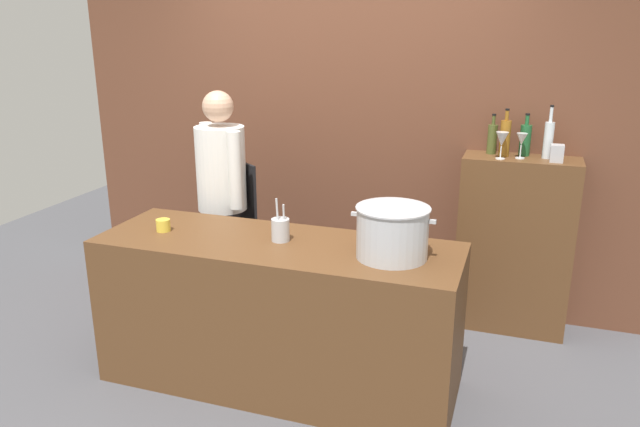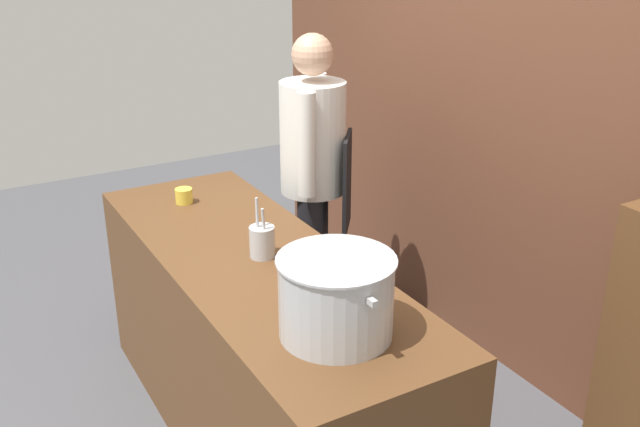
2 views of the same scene
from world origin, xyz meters
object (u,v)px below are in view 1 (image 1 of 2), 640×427
(stockpot_large, at_px, (392,232))
(wine_bottle_green, at_px, (525,139))
(utensil_crock, at_px, (280,229))
(chef, at_px, (223,191))
(butter_jar, at_px, (163,225))
(spice_tin_silver, at_px, (557,153))
(wine_glass_wide, at_px, (522,140))
(wine_bottle_olive, at_px, (492,138))
(wine_glass_short, at_px, (502,140))
(wine_bottle_amber, at_px, (505,138))
(wine_bottle_clear, at_px, (548,139))

(stockpot_large, height_order, wine_bottle_green, wine_bottle_green)
(stockpot_large, xyz_separation_m, utensil_crock, (-0.65, 0.05, -0.07))
(chef, bearing_deg, butter_jar, 124.63)
(spice_tin_silver, bearing_deg, wine_glass_wide, 172.18)
(stockpot_large, bearing_deg, wine_bottle_green, 64.53)
(chef, xyz_separation_m, utensil_crock, (0.70, -0.63, 0.00))
(wine_bottle_olive, relative_size, wine_glass_short, 1.52)
(wine_bottle_amber, bearing_deg, wine_bottle_olive, 143.54)
(wine_glass_wide, bearing_deg, wine_bottle_amber, 159.41)
(wine_bottle_green, height_order, wine_glass_wide, wine_bottle_green)
(utensil_crock, relative_size, wine_bottle_clear, 0.72)
(wine_bottle_green, bearing_deg, wine_glass_short, -131.26)
(chef, relative_size, wine_glass_wide, 9.86)
(wine_bottle_amber, xyz_separation_m, wine_glass_short, (-0.02, -0.10, 0.00))
(chef, distance_m, utensil_crock, 0.94)
(utensil_crock, xyz_separation_m, wine_bottle_clear, (1.41, 1.19, 0.40))
(wine_bottle_clear, bearing_deg, butter_jar, -149.44)
(spice_tin_silver, bearing_deg, butter_jar, -152.00)
(stockpot_large, xyz_separation_m, wine_glass_wide, (0.59, 1.18, 0.32))
(wine_glass_wide, bearing_deg, butter_jar, -148.73)
(stockpot_large, xyz_separation_m, butter_jar, (-1.38, -0.02, -0.10))
(stockpot_large, height_order, wine_bottle_olive, wine_bottle_olive)
(wine_bottle_clear, relative_size, wine_bottle_olive, 1.29)
(wine_bottle_amber, xyz_separation_m, spice_tin_silver, (0.33, -0.07, -0.07))
(stockpot_large, distance_m, wine_bottle_amber, 1.35)
(wine_glass_short, bearing_deg, chef, -166.46)
(stockpot_large, bearing_deg, wine_bottle_olive, 72.72)
(wine_bottle_olive, xyz_separation_m, spice_tin_silver, (0.41, -0.13, -0.05))
(wine_glass_short, bearing_deg, wine_glass_wide, 25.04)
(stockpot_large, relative_size, wine_glass_short, 2.52)
(wine_bottle_clear, distance_m, wine_bottle_olive, 0.36)
(butter_jar, height_order, wine_bottle_clear, wine_bottle_clear)
(wine_glass_wide, relative_size, spice_tin_silver, 1.51)
(wine_bottle_amber, distance_m, spice_tin_silver, 0.34)
(wine_bottle_amber, bearing_deg, wine_bottle_green, 27.43)
(stockpot_large, height_order, wine_glass_short, wine_glass_short)
(chef, relative_size, spice_tin_silver, 14.86)
(wine_bottle_olive, xyz_separation_m, wine_glass_short, (0.07, -0.16, 0.02))
(utensil_crock, relative_size, butter_jar, 3.02)
(butter_jar, xyz_separation_m, wine_bottle_green, (1.99, 1.30, 0.41))
(stockpot_large, distance_m, utensil_crock, 0.66)
(wine_bottle_clear, height_order, wine_glass_short, wine_bottle_clear)
(chef, bearing_deg, wine_glass_wide, -128.53)
(spice_tin_silver, bearing_deg, wine_bottle_olive, 162.17)
(utensil_crock, relative_size, wine_glass_short, 1.42)
(wine_bottle_clear, bearing_deg, chef, -165.13)
(wine_glass_short, bearing_deg, utensil_crock, -136.28)
(wine_bottle_amber, relative_size, wine_glass_wide, 1.89)
(wine_bottle_green, distance_m, spice_tin_silver, 0.25)
(stockpot_large, height_order, spice_tin_silver, spice_tin_silver)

